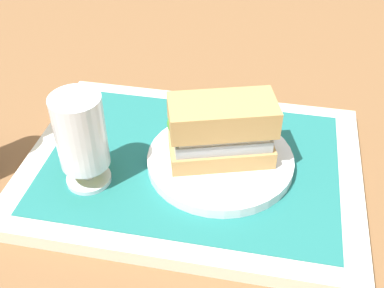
{
  "coord_description": "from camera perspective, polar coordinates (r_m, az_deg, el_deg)",
  "views": [
    {
      "loc": [
        -0.09,
        0.47,
        0.44
      ],
      "look_at": [
        0.0,
        0.0,
        0.05
      ],
      "focal_mm": 45.13,
      "sensor_mm": 36.0,
      "label": 1
    }
  ],
  "objects": [
    {
      "name": "placemat",
      "position": [
        0.64,
        -0.0,
        -2.03
      ],
      "size": [
        0.38,
        0.27,
        0.0
      ],
      "primitive_type": "cube",
      "color": "#1E6B66",
      "rests_on": "tray"
    },
    {
      "name": "tray",
      "position": [
        0.65,
        -0.0,
        -2.74
      ],
      "size": [
        0.44,
        0.32,
        0.02
      ],
      "primitive_type": "cube",
      "color": "beige",
      "rests_on": "ground_plane"
    },
    {
      "name": "plate",
      "position": [
        0.63,
        3.42,
        -1.66
      ],
      "size": [
        0.19,
        0.19,
        0.01
      ],
      "primitive_type": "cylinder",
      "color": "white",
      "rests_on": "placemat"
    },
    {
      "name": "ground_plane",
      "position": [
        0.65,
        -0.0,
        -3.39
      ],
      "size": [
        3.0,
        3.0,
        0.0
      ],
      "primitive_type": "plane",
      "color": "brown"
    },
    {
      "name": "sandwich",
      "position": [
        0.6,
        3.28,
        1.91
      ],
      "size": [
        0.14,
        0.1,
        0.08
      ],
      "rotation": [
        0.0,
        0.0,
        0.31
      ],
      "color": "tan",
      "rests_on": "plate"
    },
    {
      "name": "beer_glass",
      "position": [
        0.58,
        -12.95,
        0.86
      ],
      "size": [
        0.06,
        0.06,
        0.12
      ],
      "color": "silver",
      "rests_on": "placemat"
    }
  ]
}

